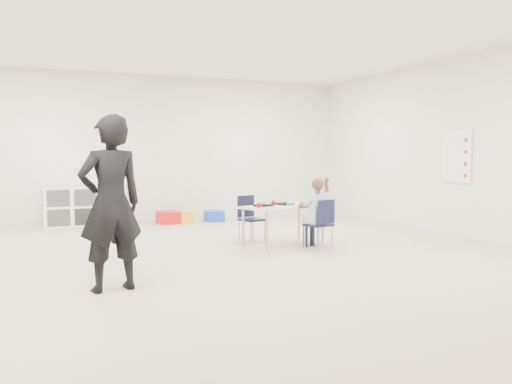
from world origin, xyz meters
name	(u,v)px	position (x,y,z in m)	size (l,w,h in m)	color
room	(228,144)	(0.00, 0.00, 1.40)	(9.00, 9.02, 2.80)	beige
table	(284,225)	(1.20, 0.99, 0.28)	(1.35, 0.95, 0.56)	#F4EBC3
chair_near	(318,224)	(1.51, 0.53, 0.34)	(0.33, 0.31, 0.67)	black
chair_far	(252,219)	(0.90, 1.44, 0.34)	(0.33, 0.31, 0.67)	black
child	(319,210)	(1.51, 0.53, 0.53)	(0.45, 0.45, 1.06)	#A1BADA
lunch_tray_near	(285,204)	(1.27, 1.07, 0.57)	(0.22, 0.16, 0.03)	black
lunch_tray_far	(262,205)	(0.86, 0.97, 0.57)	(0.22, 0.16, 0.03)	black
milk_carton	(290,202)	(1.25, 0.88, 0.61)	(0.07, 0.07, 0.10)	white
bread_roll	(302,202)	(1.50, 0.99, 0.59)	(0.09, 0.09, 0.07)	tan
apple_near	(274,203)	(1.04, 1.00, 0.60)	(0.07, 0.07, 0.07)	maroon
apple_far	(259,205)	(0.73, 0.77, 0.60)	(0.07, 0.07, 0.07)	maroon
cubby_shelf	(84,206)	(-1.20, 4.28, 0.35)	(1.40, 0.40, 0.70)	white
rules_poster	(457,157)	(3.98, 0.60, 1.25)	(0.02, 0.60, 0.80)	white
adult	(111,203)	(-1.44, -0.75, 0.82)	(0.60, 0.39, 1.65)	black
bin_red	(168,217)	(0.27, 3.98, 0.11)	(0.36, 0.47, 0.23)	red
bin_yellow	(182,217)	(0.53, 3.98, 0.11)	(0.35, 0.45, 0.22)	orange
bin_blue	(214,216)	(1.17, 3.98, 0.10)	(0.32, 0.42, 0.20)	#173EB0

